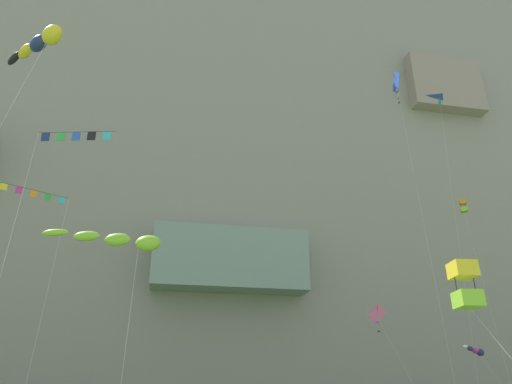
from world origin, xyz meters
The scene contains 11 objects.
cliff_face centered at (0.00, 57.23, 33.13)m, with size 180.00×26.44×66.30m.
kite_windsock_mid_center centered at (-8.69, 20.48, 10.04)m, with size 5.86×2.21×10.56m.
kite_banner_near_cliff centered at (-14.55, 25.88, 13.56)m, with size 4.71×6.53×14.80m.
kite_box_low_right centered at (7.75, 17.34, 7.81)m, with size 1.77×5.12×8.91m.
kite_windsock_mid_right centered at (19.77, 34.87, 6.65)m, with size 4.74×2.90×7.04m.
kite_diamond_high_center centered at (11.68, 35.69, 9.33)m, with size 3.52×3.64×10.51m.
kite_diamond_upper_left centered at (12.56, 28.88, 27.95)m, with size 0.58×3.67×29.92m.
kite_delta_mid_left centered at (21.83, 35.69, 32.40)m, with size 3.99×2.05×33.18m.
kite_windsock_high_right centered at (-14.03, 19.22, 20.54)m, with size 4.35×8.18×21.51m.
kite_banner_upper_right centered at (-11.52, 19.38, 14.35)m, with size 3.91×4.01×15.43m.
kite_box_low_center centered at (19.97, 33.16, 19.02)m, with size 0.79×2.02×19.74m.
Camera 1 is at (-6.22, -2.81, 2.67)m, focal length 33.25 mm.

